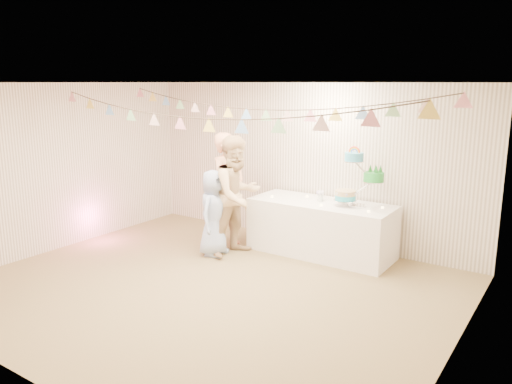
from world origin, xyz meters
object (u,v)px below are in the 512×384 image
Objects in this scene: table at (321,228)px; person_child at (214,213)px; person_adult_b at (237,196)px; person_adult_a at (228,190)px; cake_stand at (358,184)px.

person_child is at bearing -145.19° from table.
table is 1.39m from person_adult_b.
person_adult_b reaches higher than person_child.
person_adult_b is (-1.08, -0.71, 0.51)m from table.
table is 1.65× the size of person_child.
person_adult_a is at bearing 67.41° from person_adult_b.
cake_stand is 2.07m from person_adult_a.
table is 2.67× the size of cake_stand.
table is 0.93m from cake_stand.
person_adult_a is 1.00× the size of person_adult_b.
person_child is (-1.35, -0.94, 0.25)m from table.
cake_stand is (0.55, 0.05, 0.75)m from table.
person_child is (-1.90, -0.99, -0.50)m from cake_stand.
table is at bearing -45.51° from person_adult_b.
person_adult_b is at bearing -155.10° from cake_stand.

